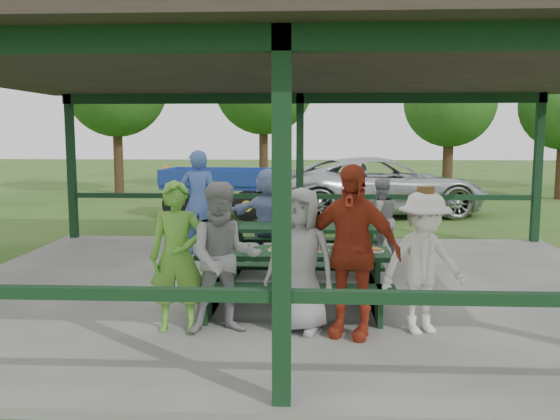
# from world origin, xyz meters

# --- Properties ---
(ground) EXTENTS (90.00, 90.00, 0.00)m
(ground) POSITION_xyz_m (0.00, 0.00, 0.00)
(ground) COLOR #254B17
(ground) RESTS_ON ground
(concrete_slab) EXTENTS (10.00, 8.00, 0.10)m
(concrete_slab) POSITION_xyz_m (0.00, 0.00, 0.05)
(concrete_slab) COLOR #60605C
(concrete_slab) RESTS_ON ground
(pavilion_structure) EXTENTS (10.60, 8.60, 3.24)m
(pavilion_structure) POSITION_xyz_m (0.00, 0.00, 3.17)
(pavilion_structure) COLOR black
(pavilion_structure) RESTS_ON concrete_slab
(picnic_table_near) EXTENTS (2.36, 1.39, 0.75)m
(picnic_table_near) POSITION_xyz_m (0.02, -1.20, 0.57)
(picnic_table_near) COLOR black
(picnic_table_near) RESTS_ON concrete_slab
(picnic_table_far) EXTENTS (2.43, 1.39, 0.75)m
(picnic_table_far) POSITION_xyz_m (0.11, 0.80, 0.57)
(picnic_table_far) COLOR black
(picnic_table_far) RESTS_ON concrete_slab
(table_setting) EXTENTS (2.26, 0.45, 0.10)m
(table_setting) POSITION_xyz_m (-0.11, -1.16, 0.88)
(table_setting) COLOR white
(table_setting) RESTS_ON picnic_table_near
(contestant_green) EXTENTS (0.64, 0.45, 1.68)m
(contestant_green) POSITION_xyz_m (-1.24, -2.06, 0.94)
(contestant_green) COLOR #5FA535
(contestant_green) RESTS_ON concrete_slab
(contestant_grey_left) EXTENTS (0.95, 0.83, 1.67)m
(contestant_grey_left) POSITION_xyz_m (-0.71, -2.09, 0.94)
(contestant_grey_left) COLOR #939496
(contestant_grey_left) RESTS_ON concrete_slab
(contestant_grey_mid) EXTENTS (0.91, 0.73, 1.61)m
(contestant_grey_mid) POSITION_xyz_m (0.12, -2.00, 0.90)
(contestant_grey_mid) COLOR gray
(contestant_grey_mid) RESTS_ON concrete_slab
(contestant_red) EXTENTS (1.19, 0.80, 1.87)m
(contestant_red) POSITION_xyz_m (0.66, -2.11, 1.04)
(contestant_red) COLOR #A0301A
(contestant_red) RESTS_ON concrete_slab
(contestant_white_fedora) EXTENTS (1.15, 0.89, 1.62)m
(contestant_white_fedora) POSITION_xyz_m (1.46, -1.97, 0.89)
(contestant_white_fedora) COLOR white
(contestant_white_fedora) RESTS_ON concrete_slab
(spectator_lblue) EXTENTS (1.55, 0.67, 1.62)m
(spectator_lblue) POSITION_xyz_m (-0.48, 1.56, 0.91)
(spectator_lblue) COLOR #7E91C3
(spectator_lblue) RESTS_ON concrete_slab
(spectator_blue) EXTENTS (0.72, 0.50, 1.90)m
(spectator_blue) POSITION_xyz_m (-1.80, 2.16, 1.05)
(spectator_blue) COLOR #4263AD
(spectator_blue) RESTS_ON concrete_slab
(spectator_grey) EXTENTS (0.85, 0.76, 1.45)m
(spectator_grey) POSITION_xyz_m (1.41, 1.77, 0.82)
(spectator_grey) COLOR gray
(spectator_grey) RESTS_ON concrete_slab
(pickup_truck) EXTENTS (6.34, 3.88, 1.64)m
(pickup_truck) POSITION_xyz_m (2.19, 8.35, 0.82)
(pickup_truck) COLOR silver
(pickup_truck) RESTS_ON ground
(farm_trailer) EXTENTS (4.12, 2.02, 1.43)m
(farm_trailer) POSITION_xyz_m (-2.32, 7.93, 0.71)
(farm_trailer) COLOR navy
(farm_trailer) RESTS_ON ground
(tree_far_left) EXTENTS (3.85, 3.85, 6.02)m
(tree_far_left) POSITION_xyz_m (-7.19, 14.11, 4.08)
(tree_far_left) COLOR #302113
(tree_far_left) RESTS_ON ground
(tree_left) EXTENTS (4.01, 4.01, 6.26)m
(tree_left) POSITION_xyz_m (-1.70, 15.76, 4.24)
(tree_left) COLOR #302113
(tree_left) RESTS_ON ground
(tree_mid) EXTENTS (3.24, 3.24, 5.06)m
(tree_mid) POSITION_xyz_m (5.11, 13.07, 3.42)
(tree_mid) COLOR #302113
(tree_mid) RESTS_ON ground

